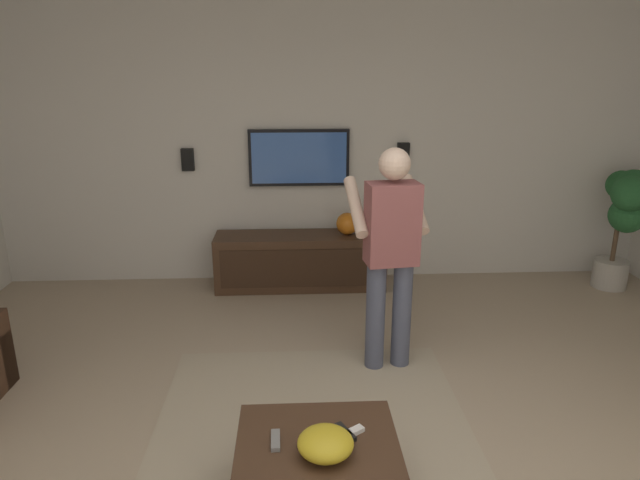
{
  "coord_description": "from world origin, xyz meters",
  "views": [
    {
      "loc": [
        -2.35,
        0.36,
        2.16
      ],
      "look_at": [
        1.2,
        0.18,
        1.05
      ],
      "focal_mm": 31.47,
      "sensor_mm": 36.0,
      "label": 1
    }
  ],
  "objects_px": {
    "remote_black": "(345,432)",
    "remote_grey": "(276,440)",
    "vase_round": "(347,224)",
    "media_console": "(301,261)",
    "wall_speaker_left": "(403,154)",
    "tv": "(299,158)",
    "person_standing": "(391,247)",
    "potted_plant_tall": "(626,210)",
    "remote_white": "(351,433)",
    "bowl": "(326,443)",
    "wall_speaker_right": "(188,160)"
  },
  "relations": [
    {
      "from": "remote_grey",
      "to": "wall_speaker_right",
      "type": "relative_size",
      "value": 0.68
    },
    {
      "from": "remote_grey",
      "to": "vase_round",
      "type": "height_order",
      "value": "vase_round"
    },
    {
      "from": "remote_black",
      "to": "media_console",
      "type": "bearing_deg",
      "value": -23.69
    },
    {
      "from": "person_standing",
      "to": "potted_plant_tall",
      "type": "distance_m",
      "value": 2.92
    },
    {
      "from": "person_standing",
      "to": "wall_speaker_left",
      "type": "xyz_separation_m",
      "value": [
        1.86,
        -0.43,
        0.38
      ]
    },
    {
      "from": "remote_grey",
      "to": "wall_speaker_left",
      "type": "bearing_deg",
      "value": 157.98
    },
    {
      "from": "remote_black",
      "to": "tv",
      "type": "bearing_deg",
      "value": -23.94
    },
    {
      "from": "person_standing",
      "to": "remote_black",
      "type": "height_order",
      "value": "person_standing"
    },
    {
      "from": "tv",
      "to": "remote_black",
      "type": "bearing_deg",
      "value": 3.09
    },
    {
      "from": "person_standing",
      "to": "bowl",
      "type": "relative_size",
      "value": 6.09
    },
    {
      "from": "remote_black",
      "to": "remote_grey",
      "type": "relative_size",
      "value": 1.0
    },
    {
      "from": "tv",
      "to": "person_standing",
      "type": "relative_size",
      "value": 0.61
    },
    {
      "from": "media_console",
      "to": "potted_plant_tall",
      "type": "relative_size",
      "value": 1.41
    },
    {
      "from": "media_console",
      "to": "wall_speaker_left",
      "type": "distance_m",
      "value": 1.5
    },
    {
      "from": "bowl",
      "to": "person_standing",
      "type": "bearing_deg",
      "value": -20.03
    },
    {
      "from": "person_standing",
      "to": "wall_speaker_left",
      "type": "relative_size",
      "value": 7.45
    },
    {
      "from": "tv",
      "to": "remote_black",
      "type": "xyz_separation_m",
      "value": [
        -3.21,
        -0.17,
        -0.87
      ]
    },
    {
      "from": "person_standing",
      "to": "remote_white",
      "type": "bearing_deg",
      "value": 156.22
    },
    {
      "from": "media_console",
      "to": "remote_black",
      "type": "bearing_deg",
      "value": 3.33
    },
    {
      "from": "remote_black",
      "to": "vase_round",
      "type": "distance_m",
      "value": 3.0
    },
    {
      "from": "tv",
      "to": "potted_plant_tall",
      "type": "relative_size",
      "value": 0.83
    },
    {
      "from": "bowl",
      "to": "vase_round",
      "type": "height_order",
      "value": "vase_round"
    },
    {
      "from": "media_console",
      "to": "remote_black",
      "type": "relative_size",
      "value": 11.33
    },
    {
      "from": "remote_black",
      "to": "wall_speaker_right",
      "type": "height_order",
      "value": "wall_speaker_right"
    },
    {
      "from": "tv",
      "to": "remote_grey",
      "type": "bearing_deg",
      "value": -3.02
    },
    {
      "from": "remote_black",
      "to": "wall_speaker_right",
      "type": "relative_size",
      "value": 0.68
    },
    {
      "from": "remote_grey",
      "to": "wall_speaker_right",
      "type": "bearing_deg",
      "value": -165.58
    },
    {
      "from": "media_console",
      "to": "remote_white",
      "type": "relative_size",
      "value": 11.33
    },
    {
      "from": "wall_speaker_left",
      "to": "vase_round",
      "type": "bearing_deg",
      "value": 113.47
    },
    {
      "from": "remote_black",
      "to": "wall_speaker_left",
      "type": "bearing_deg",
      "value": -42.26
    },
    {
      "from": "bowl",
      "to": "wall_speaker_left",
      "type": "relative_size",
      "value": 1.22
    },
    {
      "from": "tv",
      "to": "potted_plant_tall",
      "type": "height_order",
      "value": "tv"
    },
    {
      "from": "person_standing",
      "to": "remote_grey",
      "type": "distance_m",
      "value": 1.7
    },
    {
      "from": "remote_grey",
      "to": "wall_speaker_left",
      "type": "relative_size",
      "value": 0.68
    },
    {
      "from": "remote_black",
      "to": "wall_speaker_left",
      "type": "distance_m",
      "value": 3.46
    },
    {
      "from": "remote_black",
      "to": "remote_grey",
      "type": "height_order",
      "value": "same"
    },
    {
      "from": "tv",
      "to": "vase_round",
      "type": "bearing_deg",
      "value": 62.93
    },
    {
      "from": "person_standing",
      "to": "vase_round",
      "type": "distance_m",
      "value": 1.63
    },
    {
      "from": "potted_plant_tall",
      "to": "wall_speaker_left",
      "type": "distance_m",
      "value": 2.23
    },
    {
      "from": "person_standing",
      "to": "remote_grey",
      "type": "relative_size",
      "value": 10.93
    },
    {
      "from": "bowl",
      "to": "remote_white",
      "type": "relative_size",
      "value": 1.79
    },
    {
      "from": "person_standing",
      "to": "potted_plant_tall",
      "type": "xyz_separation_m",
      "value": [
        1.4,
        -2.56,
        -0.11
      ]
    },
    {
      "from": "remote_grey",
      "to": "vase_round",
      "type": "bearing_deg",
      "value": 166.5
    },
    {
      "from": "person_standing",
      "to": "potted_plant_tall",
      "type": "height_order",
      "value": "person_standing"
    },
    {
      "from": "bowl",
      "to": "wall_speaker_left",
      "type": "height_order",
      "value": "wall_speaker_left"
    },
    {
      "from": "tv",
      "to": "wall_speaker_right",
      "type": "height_order",
      "value": "tv"
    },
    {
      "from": "bowl",
      "to": "tv",
      "type": "bearing_deg",
      "value": 1.14
    },
    {
      "from": "media_console",
      "to": "wall_speaker_right",
      "type": "height_order",
      "value": "wall_speaker_right"
    },
    {
      "from": "bowl",
      "to": "remote_grey",
      "type": "bearing_deg",
      "value": 67.5
    },
    {
      "from": "remote_grey",
      "to": "remote_black",
      "type": "bearing_deg",
      "value": 96.03
    }
  ]
}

